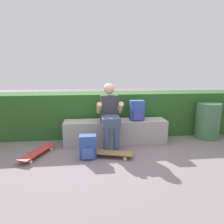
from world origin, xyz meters
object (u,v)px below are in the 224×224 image
object	(u,v)px
backpack_on_bench	(137,111)
backpack_on_ground	(88,147)
person_skater	(110,113)
skateboard_beside_bench	(38,152)
skateboard_near_person	(109,153)
trash_bin	(207,121)
bench_main	(115,132)

from	to	relation	value
backpack_on_bench	backpack_on_ground	size ratio (longest dim) A/B	1.00
person_skater	skateboard_beside_bench	bearing A→B (deg)	-167.59
backpack_on_ground	skateboard_beside_bench	bearing A→B (deg)	168.92
skateboard_near_person	backpack_on_bench	distance (m)	1.09
person_skater	backpack_on_ground	size ratio (longest dim) A/B	3.06
person_skater	trash_bin	xyz separation A→B (m)	(2.18, 0.31, -0.28)
bench_main	skateboard_beside_bench	distance (m)	1.52
bench_main	backpack_on_ground	size ratio (longest dim) A/B	5.16
person_skater	backpack_on_ground	distance (m)	0.78
backpack_on_bench	trash_bin	world-z (taller)	backpack_on_bench
skateboard_beside_bench	person_skater	bearing A→B (deg)	12.41
skateboard_beside_bench	backpack_on_bench	xyz separation A→B (m)	(1.87, 0.49, 0.59)
backpack_on_bench	backpack_on_ground	distance (m)	1.28
bench_main	skateboard_near_person	xyz separation A→B (m)	(-0.19, -0.67, -0.16)
backpack_on_ground	person_skater	bearing A→B (deg)	47.78
bench_main	backpack_on_ground	bearing A→B (deg)	-129.51
person_skater	backpack_on_bench	distance (m)	0.61
bench_main	skateboard_beside_bench	xyz separation A→B (m)	(-1.43, -0.50, -0.16)
skateboard_beside_bench	bench_main	bearing A→B (deg)	19.10
trash_bin	person_skater	bearing A→B (deg)	-171.78
bench_main	backpack_on_ground	xyz separation A→B (m)	(-0.55, -0.67, -0.04)
skateboard_beside_bench	trash_bin	size ratio (longest dim) A/B	1.05
skateboard_near_person	backpack_on_ground	world-z (taller)	backpack_on_ground
skateboard_beside_bench	skateboard_near_person	bearing A→B (deg)	-8.08
person_skater	backpack_on_bench	world-z (taller)	person_skater
bench_main	skateboard_beside_bench	world-z (taller)	bench_main
skateboard_near_person	skateboard_beside_bench	world-z (taller)	same
person_skater	trash_bin	size ratio (longest dim) A/B	1.57
person_skater	skateboard_near_person	size ratio (longest dim) A/B	1.49
bench_main	backpack_on_ground	world-z (taller)	bench_main
skateboard_near_person	backpack_on_bench	xyz separation A→B (m)	(0.62, 0.66, 0.59)
skateboard_beside_bench	backpack_on_bench	distance (m)	2.02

